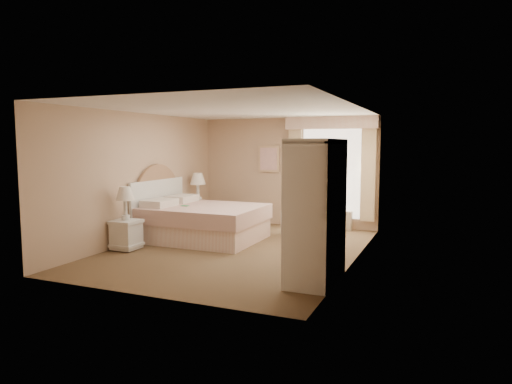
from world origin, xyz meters
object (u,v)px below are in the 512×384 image
at_px(nightstand_near, 126,226).
at_px(nightstand_far, 198,207).
at_px(cafe_chair, 296,206).
at_px(round_table, 311,212).
at_px(armoire, 316,223).
at_px(bed, 198,220).

bearing_deg(nightstand_near, nightstand_far, 90.00).
relative_size(nightstand_near, cafe_chair, 1.10).
relative_size(nightstand_far, round_table, 1.61).
xyz_separation_m(round_table, cafe_chair, (-0.40, 0.20, 0.09)).
xyz_separation_m(round_table, armoire, (0.90, -2.93, 0.31)).
bearing_deg(cafe_chair, nightstand_far, -162.55).
bearing_deg(nightstand_near, armoire, -8.02).
height_order(bed, nightstand_near, bed).
height_order(bed, cafe_chair, bed).
distance_m(nightstand_far, round_table, 2.76).
bearing_deg(bed, round_table, 28.89).
distance_m(bed, cafe_chair, 2.11).
xyz_separation_m(nightstand_near, round_table, (2.75, 2.41, 0.08)).
bearing_deg(round_table, nightstand_near, -138.77).
bearing_deg(nightstand_far, cafe_chair, 0.97).
bearing_deg(nightstand_far, nightstand_near, -90.00).
distance_m(bed, round_table, 2.32).
height_order(nightstand_far, round_table, nightstand_far).
relative_size(cafe_chair, armoire, 0.52).
bearing_deg(round_table, cafe_chair, 152.89).
relative_size(nightstand_far, cafe_chair, 1.19).
distance_m(round_table, cafe_chair, 0.45).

